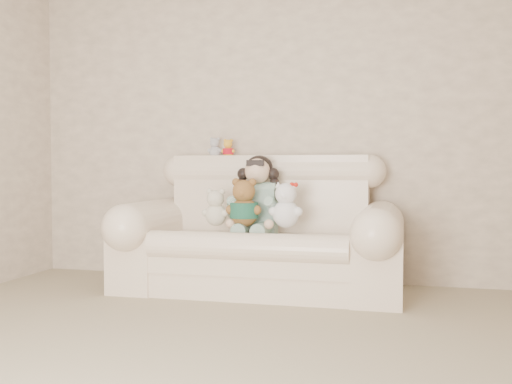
# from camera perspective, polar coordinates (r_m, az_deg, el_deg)

# --- Properties ---
(wall_back) EXTENTS (4.50, 0.00, 4.50)m
(wall_back) POSITION_cam_1_polar(r_m,az_deg,el_deg) (4.92, 3.62, 6.68)
(wall_back) COLOR beige
(wall_back) RESTS_ON ground
(sofa) EXTENTS (2.10, 0.95, 1.03)m
(sofa) POSITION_cam_1_polar(r_m,az_deg,el_deg) (4.47, 0.32, -2.96)
(sofa) COLOR beige
(sofa) RESTS_ON floor
(seated_child) EXTENTS (0.38, 0.46, 0.61)m
(seated_child) POSITION_cam_1_polar(r_m,az_deg,el_deg) (4.54, 0.17, -0.20)
(seated_child) COLOR #27694F
(seated_child) RESTS_ON sofa
(brown_teddy) EXTENTS (0.29, 0.23, 0.41)m
(brown_teddy) POSITION_cam_1_polar(r_m,az_deg,el_deg) (4.34, -1.14, -0.58)
(brown_teddy) COLOR brown
(brown_teddy) RESTS_ON sofa
(white_cat) EXTENTS (0.29, 0.25, 0.39)m
(white_cat) POSITION_cam_1_polar(r_m,az_deg,el_deg) (4.29, 2.89, -0.79)
(white_cat) COLOR white
(white_cat) RESTS_ON sofa
(cream_teddy) EXTENTS (0.22, 0.18, 0.32)m
(cream_teddy) POSITION_cam_1_polar(r_m,az_deg,el_deg) (4.41, -3.85, -1.13)
(cream_teddy) COLOR beige
(cream_teddy) RESTS_ON sofa
(yellow_mini_bear) EXTENTS (0.12, 0.10, 0.18)m
(yellow_mini_bear) POSITION_cam_1_polar(r_m,az_deg,el_deg) (4.89, -2.67, 4.35)
(yellow_mini_bear) COLOR yellow
(yellow_mini_bear) RESTS_ON sofa
(grey_mini_plush) EXTENTS (0.14, 0.12, 0.20)m
(grey_mini_plush) POSITION_cam_1_polar(r_m,az_deg,el_deg) (4.95, -3.94, 4.44)
(grey_mini_plush) COLOR silver
(grey_mini_plush) RESTS_ON sofa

